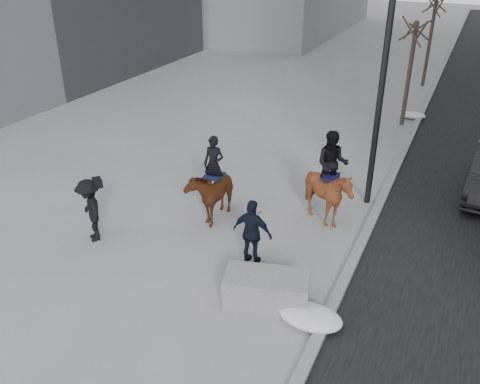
% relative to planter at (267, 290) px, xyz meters
% --- Properties ---
extents(ground, '(120.00, 120.00, 0.00)m').
position_rel_planter_xyz_m(ground, '(-1.61, 0.86, -0.37)').
color(ground, gray).
rests_on(ground, ground).
extents(curb, '(0.25, 90.00, 0.12)m').
position_rel_planter_xyz_m(curb, '(1.39, 10.86, -0.31)').
color(curb, gray).
rests_on(curb, ground).
extents(planter, '(2.02, 1.36, 0.74)m').
position_rel_planter_xyz_m(planter, '(0.00, 0.00, 0.00)').
color(planter, gray).
rests_on(planter, ground).
extents(tree_near, '(1.20, 1.20, 4.80)m').
position_rel_planter_xyz_m(tree_near, '(0.79, 13.60, 2.03)').
color(tree_near, '#34251E').
rests_on(tree_near, ground).
extents(tree_far, '(1.20, 1.20, 5.11)m').
position_rel_planter_xyz_m(tree_far, '(0.79, 20.61, 2.18)').
color(tree_far, '#372821').
rests_on(tree_far, ground).
extents(mounted_left, '(0.91, 1.90, 2.42)m').
position_rel_planter_xyz_m(mounted_left, '(-2.92, 3.02, 0.53)').
color(mounted_left, '#4F2A0F').
rests_on(mounted_left, ground).
extents(mounted_right, '(1.70, 1.85, 2.71)m').
position_rel_planter_xyz_m(mounted_right, '(0.20, 4.04, 0.72)').
color(mounted_right, '#511E10').
rests_on(mounted_right, ground).
extents(feeder, '(1.04, 0.87, 1.75)m').
position_rel_planter_xyz_m(feeder, '(-0.92, 1.30, 0.51)').
color(feeder, black).
rests_on(feeder, ground).
extents(camera_crew, '(1.29, 1.23, 1.75)m').
position_rel_planter_xyz_m(camera_crew, '(-5.25, 0.53, 0.52)').
color(camera_crew, black).
rests_on(camera_crew, ground).
extents(lamppost, '(0.25, 1.86, 9.09)m').
position_rel_planter_xyz_m(lamppost, '(0.99, 5.63, 4.62)').
color(lamppost, black).
rests_on(lamppost, ground).
extents(snow_piles, '(1.39, 15.68, 0.35)m').
position_rel_planter_xyz_m(snow_piles, '(1.09, 5.09, -0.21)').
color(snow_piles, silver).
rests_on(snow_piles, ground).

